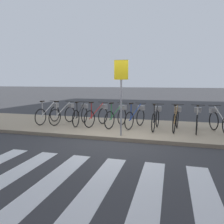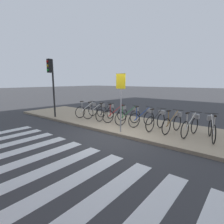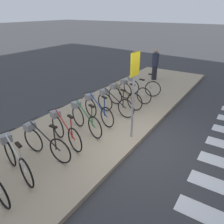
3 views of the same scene
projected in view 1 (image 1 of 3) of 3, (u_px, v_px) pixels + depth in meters
ground_plane at (115, 141)px, 6.81m from camera, size 120.00×120.00×0.00m
sidewalk at (126, 128)px, 8.45m from camera, size 16.13×3.46×0.12m
parked_bicycle_0 at (49, 113)px, 9.14m from camera, size 0.46×1.56×0.96m
parked_bicycle_1 at (64, 113)px, 9.03m from camera, size 0.54×1.53×0.96m
parked_bicycle_2 at (81, 114)px, 8.82m from camera, size 0.46×1.57×0.96m
parked_bicycle_3 at (98, 115)px, 8.64m from camera, size 0.60×1.51×0.96m
parked_bicycle_4 at (117, 116)px, 8.40m from camera, size 0.62×1.50×0.96m
parked_bicycle_5 at (136, 116)px, 8.28m from camera, size 0.63×1.50×0.96m
parked_bicycle_6 at (156, 117)px, 7.95m from camera, size 0.46×1.56×0.96m
parked_bicycle_7 at (176, 118)px, 7.80m from camera, size 0.46×1.56×0.96m
parked_bicycle_8 at (197, 119)px, 7.59m from camera, size 0.46×1.56×0.96m
parked_bicycle_9 at (219, 120)px, 7.43m from camera, size 0.60×1.51×0.96m
sign_post at (121, 85)px, 6.81m from camera, size 0.44×0.07×2.39m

